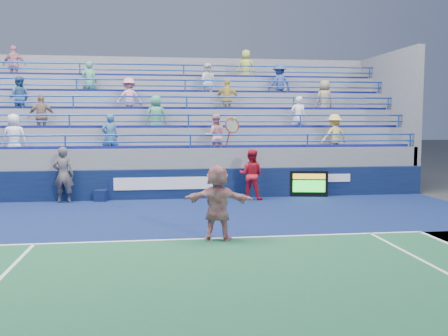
{
  "coord_description": "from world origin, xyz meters",
  "views": [
    {
      "loc": [
        -1.27,
        -11.82,
        2.86
      ],
      "look_at": [
        0.69,
        2.5,
        1.5
      ],
      "focal_mm": 40.0,
      "sensor_mm": 36.0,
      "label": 1
    }
  ],
  "objects": [
    {
      "name": "judge_chair",
      "position": [
        -3.23,
        6.26,
        0.24
      ],
      "size": [
        0.52,
        0.53,
        0.74
      ],
      "color": "#0D1842",
      "rests_on": "ground"
    },
    {
      "name": "serve_speed_board",
      "position": [
        4.44,
        6.27,
        0.5
      ],
      "size": [
        1.43,
        0.42,
        0.99
      ],
      "color": "black",
      "rests_on": "ground"
    },
    {
      "name": "bleacher_stand",
      "position": [
        -0.0,
        10.27,
        1.55
      ],
      "size": [
        18.0,
        5.6,
        6.13
      ],
      "color": "slate",
      "rests_on": "ground"
    },
    {
      "name": "sponsor_wall",
      "position": [
        0.0,
        6.5,
        0.55
      ],
      "size": [
        18.0,
        0.32,
        1.1
      ],
      "color": "#091634",
      "rests_on": "ground"
    },
    {
      "name": "ball_girl",
      "position": [
        2.15,
        5.92,
        0.92
      ],
      "size": [
        1.09,
        0.99,
        1.84
      ],
      "primitive_type": "imported",
      "rotation": [
        0.0,
        0.0,
        2.74
      ],
      "color": "red",
      "rests_on": "ground"
    },
    {
      "name": "ground",
      "position": [
        0.0,
        0.0,
        0.0
      ],
      "size": [
        120.0,
        120.0,
        0.0
      ],
      "primitive_type": "plane",
      "color": "#333538"
    },
    {
      "name": "tennis_player",
      "position": [
        0.17,
        -0.14,
        0.93
      ],
      "size": [
        1.79,
        0.96,
        2.95
      ],
      "color": "silver",
      "rests_on": "ground"
    },
    {
      "name": "line_judge",
      "position": [
        -4.49,
        6.1,
        0.99
      ],
      "size": [
        0.76,
        0.54,
        1.98
      ],
      "primitive_type": "imported",
      "rotation": [
        0.0,
        0.0,
        3.05
      ],
      "color": "#15183A",
      "rests_on": "ground"
    }
  ]
}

